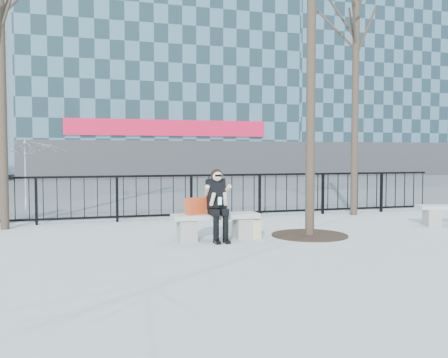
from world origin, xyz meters
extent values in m
plane|color=#A1A09C|center=(0.00, 0.00, 0.00)|extent=(120.00, 120.00, 0.00)
cube|color=#474747|center=(0.00, 15.00, 0.00)|extent=(60.00, 23.00, 0.01)
cube|color=black|center=(0.00, 3.00, 1.08)|extent=(14.00, 0.05, 0.05)
cube|color=black|center=(0.00, 3.00, 0.12)|extent=(14.00, 0.05, 0.05)
cube|color=slate|center=(3.00, 27.00, 12.00)|extent=(18.00, 10.00, 24.00)
cube|color=#2D2D30|center=(3.00, 21.96, 1.20)|extent=(18.00, 0.08, 2.40)
cube|color=#B90C2D|center=(3.00, 21.90, 3.20)|extent=(12.60, 0.12, 1.00)
cube|color=slate|center=(20.00, 27.00, 10.00)|extent=(16.00, 10.00, 20.00)
cube|color=#2D2D30|center=(20.00, 21.96, 1.20)|extent=(16.00, 0.08, 2.40)
cylinder|color=black|center=(1.90, -0.10, 3.75)|extent=(0.18, 0.18, 7.50)
cylinder|color=black|center=(-4.00, 2.50, 3.25)|extent=(0.18, 0.18, 6.50)
cylinder|color=black|center=(4.50, 2.60, 3.50)|extent=(0.18, 0.18, 7.00)
cylinder|color=black|center=(1.90, -0.10, 0.01)|extent=(1.50, 1.50, 0.02)
cube|color=slate|center=(-0.55, 0.00, 0.20)|extent=(0.32, 0.38, 0.40)
cube|color=slate|center=(0.55, 0.00, 0.20)|extent=(0.32, 0.38, 0.40)
cube|color=gray|center=(0.00, 0.00, 0.45)|extent=(1.65, 0.46, 0.09)
cube|color=slate|center=(5.11, 0.32, 0.18)|extent=(0.30, 0.35, 0.37)
cube|color=#B63716|center=(-0.38, 0.02, 0.64)|extent=(0.41, 0.29, 0.31)
cube|color=beige|center=(0.66, -0.12, 0.18)|extent=(0.40, 0.18, 0.36)
imported|color=yellow|center=(-3.90, 6.11, 1.03)|extent=(2.89, 2.92, 2.06)
camera|label=1|loc=(-2.47, -9.01, 1.64)|focal=40.00mm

